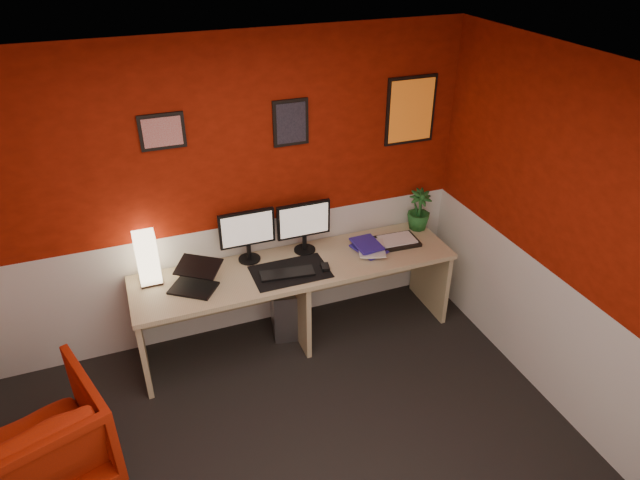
{
  "coord_description": "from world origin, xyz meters",
  "views": [
    {
      "loc": [
        -0.71,
        -2.23,
        3.21
      ],
      "look_at": [
        0.6,
        1.21,
        1.05
      ],
      "focal_mm": 31.87,
      "sensor_mm": 36.0,
      "label": 1
    }
  ],
  "objects": [
    {
      "name": "mouse",
      "position": [
        0.67,
        1.27,
        0.75
      ],
      "size": [
        0.08,
        0.11,
        0.03
      ],
      "primitive_type": "cube",
      "rotation": [
        0.0,
        0.0,
        -0.2
      ],
      "color": "black",
      "rests_on": "desk_mat"
    },
    {
      "name": "potted_plant",
      "position": [
        1.68,
        1.6,
        0.91
      ],
      "size": [
        0.23,
        0.23,
        0.37
      ],
      "primitive_type": "imported",
      "rotation": [
        0.0,
        0.0,
        -0.11
      ],
      "color": "#19591E",
      "rests_on": "desk"
    },
    {
      "name": "art_right",
      "position": [
        1.59,
        1.74,
        1.78
      ],
      "size": [
        0.44,
        0.02,
        0.56
      ],
      "primitive_type": "cube",
      "color": "orange",
      "rests_on": "wall_back"
    },
    {
      "name": "keyboard",
      "position": [
        0.36,
        1.3,
        0.74
      ],
      "size": [
        0.43,
        0.19,
        0.02
      ],
      "primitive_type": "cube",
      "rotation": [
        0.0,
        0.0,
        -0.13
      ],
      "color": "black",
      "rests_on": "desk_mat"
    },
    {
      "name": "armchair",
      "position": [
        -1.5,
        0.62,
        0.36
      ],
      "size": [
        0.99,
        1.0,
        0.72
      ],
      "primitive_type": "imported",
      "rotation": [
        0.0,
        0.0,
        3.46
      ],
      "color": "#B52006",
      "rests_on": "ground"
    },
    {
      "name": "desk_mat",
      "position": [
        0.4,
        1.33,
        0.73
      ],
      "size": [
        0.6,
        0.38,
        0.01
      ],
      "primitive_type": "cube",
      "color": "black",
      "rests_on": "desk"
    },
    {
      "name": "wainscot_right",
      "position": [
        2.0,
        0.0,
        0.5
      ],
      "size": [
        0.01,
        3.5,
        1.0
      ],
      "primitive_type": "cube",
      "color": "silver",
      "rests_on": "ground"
    },
    {
      "name": "pc_tower",
      "position": [
        0.4,
        1.58,
        0.23
      ],
      "size": [
        0.28,
        0.48,
        0.45
      ],
      "primitive_type": "cube",
      "rotation": [
        0.0,
        0.0,
        -0.18
      ],
      "color": "#99999E",
      "rests_on": "ground"
    },
    {
      "name": "book_bottom",
      "position": [
        1.01,
        1.38,
        0.74
      ],
      "size": [
        0.27,
        0.32,
        0.03
      ],
      "primitive_type": "imported",
      "rotation": [
        0.0,
        0.0,
        0.26
      ],
      "color": "#2E229E",
      "rests_on": "desk"
    },
    {
      "name": "laptop",
      "position": [
        -0.36,
        1.37,
        0.84
      ],
      "size": [
        0.4,
        0.38,
        0.22
      ],
      "primitive_type": "cube",
      "rotation": [
        0.0,
        0.0,
        -0.62
      ],
      "color": "black",
      "rests_on": "desk"
    },
    {
      "name": "desk",
      "position": [
        0.47,
        1.41,
        0.36
      ],
      "size": [
        2.6,
        0.65,
        0.73
      ],
      "primitive_type": "cube",
      "color": "tan",
      "rests_on": "ground"
    },
    {
      "name": "monitor_left",
      "position": [
        0.14,
        1.62,
        1.02
      ],
      "size": [
        0.45,
        0.06,
        0.58
      ],
      "primitive_type": "cube",
      "color": "black",
      "rests_on": "desk"
    },
    {
      "name": "zen_tray",
      "position": [
        1.39,
        1.43,
        0.74
      ],
      "size": [
        0.36,
        0.27,
        0.03
      ],
      "primitive_type": "cube",
      "rotation": [
        0.0,
        0.0,
        -0.05
      ],
      "color": "black",
      "rests_on": "desk"
    },
    {
      "name": "monitor_right",
      "position": [
        0.61,
        1.6,
        1.02
      ],
      "size": [
        0.45,
        0.06,
        0.58
      ],
      "primitive_type": "cube",
      "color": "black",
      "rests_on": "desk"
    },
    {
      "name": "wainscot_back",
      "position": [
        0.0,
        1.75,
        0.5
      ],
      "size": [
        4.0,
        0.01,
        1.0
      ],
      "primitive_type": "cube",
      "color": "silver",
      "rests_on": "ground"
    },
    {
      "name": "art_center",
      "position": [
        0.56,
        1.74,
        1.8
      ],
      "size": [
        0.28,
        0.02,
        0.36
      ],
      "primitive_type": "cube",
      "color": "black",
      "rests_on": "wall_back"
    },
    {
      "name": "book_middle",
      "position": [
        1.02,
        1.41,
        0.77
      ],
      "size": [
        0.31,
        0.35,
        0.02
      ],
      "primitive_type": "imported",
      "rotation": [
        0.0,
        0.0,
        -0.36
      ],
      "color": "silver",
      "rests_on": "book_bottom"
    },
    {
      "name": "art_left",
      "position": [
        -0.39,
        1.74,
        1.85
      ],
      "size": [
        0.32,
        0.02,
        0.26
      ],
      "primitive_type": "cube",
      "color": "red",
      "rests_on": "wall_back"
    },
    {
      "name": "wall_right",
      "position": [
        2.0,
        0.0,
        1.25
      ],
      "size": [
        0.01,
        3.5,
        2.5
      ],
      "primitive_type": "cube",
      "color": "#961B08",
      "rests_on": "ground"
    },
    {
      "name": "ceiling",
      "position": [
        0.0,
        0.0,
        2.5
      ],
      "size": [
        4.0,
        3.5,
        0.01
      ],
      "primitive_type": "cube",
      "color": "white",
      "rests_on": "ground"
    },
    {
      "name": "shoji_lamp",
      "position": [
        -0.64,
        1.58,
        0.93
      ],
      "size": [
        0.16,
        0.16,
        0.4
      ],
      "primitive_type": "cube",
      "color": "#FFE5B2",
      "rests_on": "desk"
    },
    {
      "name": "book_top",
      "position": [
        0.99,
        1.4,
        0.79
      ],
      "size": [
        0.21,
        0.28,
        0.03
      ],
      "primitive_type": "imported",
      "rotation": [
        0.0,
        0.0,
        0.03
      ],
      "color": "#2E229E",
      "rests_on": "book_middle"
    },
    {
      "name": "wall_back",
      "position": [
        0.0,
        1.75,
        1.25
      ],
      "size": [
        4.0,
        0.01,
        2.5
      ],
      "primitive_type": "cube",
      "color": "#961B08",
      "rests_on": "ground"
    }
  ]
}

